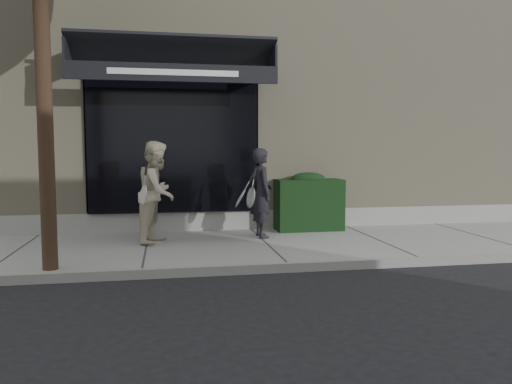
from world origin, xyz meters
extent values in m
plane|color=black|center=(0.00, 0.00, 0.00)|extent=(80.00, 80.00, 0.00)
cube|color=gray|center=(0.00, 0.00, 0.06)|extent=(20.00, 3.00, 0.12)
cube|color=gray|center=(0.00, -1.55, 0.07)|extent=(20.00, 0.10, 0.14)
cube|color=#B6AA8B|center=(0.00, 5.00, 2.75)|extent=(14.00, 7.00, 5.50)
cube|color=gray|center=(0.00, 1.70, 0.25)|extent=(14.02, 0.42, 0.50)
cube|color=black|center=(-1.50, 1.55, 1.80)|extent=(3.20, 0.30, 2.60)
cube|color=gray|center=(-3.10, 1.70, 1.80)|extent=(0.08, 0.40, 2.60)
cube|color=gray|center=(0.10, 1.70, 1.80)|extent=(0.08, 0.40, 2.60)
cube|color=gray|center=(-1.50, 1.70, 3.14)|extent=(3.36, 0.40, 0.12)
cube|color=black|center=(-1.50, 1.00, 3.40)|extent=(3.60, 1.03, 0.55)
cube|color=black|center=(-1.50, 0.50, 3.01)|extent=(3.60, 0.05, 0.30)
cube|color=white|center=(-1.50, 0.47, 3.01)|extent=(2.20, 0.01, 0.10)
cube|color=black|center=(-3.28, 1.00, 3.32)|extent=(0.04, 1.00, 0.45)
cube|color=black|center=(0.28, 1.00, 3.32)|extent=(0.04, 1.00, 0.45)
cube|color=black|center=(1.10, 1.25, 0.62)|extent=(1.30, 0.70, 1.00)
ellipsoid|color=black|center=(1.10, 1.25, 1.12)|extent=(0.71, 0.38, 0.27)
cylinder|color=black|center=(-3.20, -1.30, 2.40)|extent=(0.20, 0.20, 4.80)
imported|color=black|center=(0.03, 0.58, 0.92)|extent=(0.43, 0.62, 1.61)
torus|color=silver|center=(-0.21, 0.35, 0.87)|extent=(0.15, 0.31, 0.30)
cylinder|color=silver|center=(-0.21, 0.35, 0.87)|extent=(0.12, 0.27, 0.27)
cylinder|color=silver|center=(-0.21, 0.35, 0.87)|extent=(0.18, 0.07, 0.05)
cylinder|color=black|center=(-0.21, 0.35, 0.87)|extent=(0.20, 0.08, 0.07)
torus|color=silver|center=(-0.40, 0.28, 0.88)|extent=(0.20, 0.32, 0.28)
cylinder|color=silver|center=(-0.40, 0.28, 0.88)|extent=(0.16, 0.28, 0.24)
cylinder|color=silver|center=(-0.40, 0.28, 0.88)|extent=(0.17, 0.04, 0.10)
cylinder|color=black|center=(-0.40, 0.28, 0.88)|extent=(0.19, 0.05, 0.12)
imported|color=beige|center=(-1.81, 0.39, 0.99)|extent=(0.90, 1.01, 1.73)
torus|color=silver|center=(-2.03, 0.14, 0.97)|extent=(0.15, 0.31, 0.30)
cylinder|color=silver|center=(-2.03, 0.14, 0.97)|extent=(0.12, 0.27, 0.27)
cylinder|color=silver|center=(-2.03, 0.14, 0.97)|extent=(0.18, 0.08, 0.04)
cylinder|color=black|center=(-2.03, 0.14, 0.97)|extent=(0.20, 0.09, 0.05)
camera|label=1|loc=(-1.68, -8.21, 1.73)|focal=35.00mm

